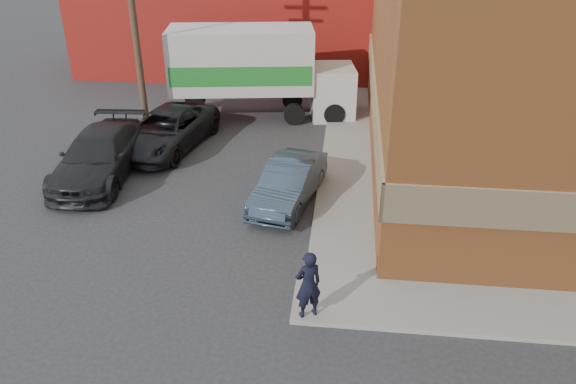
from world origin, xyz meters
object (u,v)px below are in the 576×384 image
(man, at_px, (308,285))
(suv_b, at_px, (99,156))
(utility_pole, at_px, (133,15))
(box_truck, at_px, (259,67))
(sedan, at_px, (289,182))
(warehouse, at_px, (234,15))
(suv_a, at_px, (167,130))

(man, relative_size, suv_b, 0.31)
(utility_pole, bearing_deg, box_truck, 31.59)
(sedan, bearing_deg, box_truck, 117.35)
(warehouse, bearing_deg, suv_a, -91.21)
(sedan, relative_size, suv_a, 0.78)
(suv_b, height_order, box_truck, box_truck)
(warehouse, distance_m, sedan, 16.87)
(sedan, bearing_deg, suv_a, 155.40)
(sedan, distance_m, suv_b, 6.70)
(warehouse, distance_m, suv_b, 15.19)
(man, bearing_deg, utility_pole, -81.81)
(warehouse, bearing_deg, man, -74.72)
(suv_a, relative_size, box_truck, 0.65)
(sedan, distance_m, suv_a, 6.36)
(utility_pole, xyz_separation_m, suv_a, (1.24, -1.24, -4.02))
(warehouse, xyz_separation_m, box_truck, (2.74, -8.39, -0.60))
(warehouse, height_order, sedan, warehouse)
(suv_b, relative_size, box_truck, 0.67)
(warehouse, distance_m, suv_a, 12.42)
(sedan, bearing_deg, warehouse, 118.76)
(man, bearing_deg, warehouse, -101.54)
(suv_a, bearing_deg, man, -45.40)
(sedan, xyz_separation_m, suv_a, (-5.11, 3.78, 0.06))
(man, relative_size, box_truck, 0.21)
(sedan, height_order, suv_a, suv_a)
(utility_pole, bearing_deg, sedan, -38.32)
(box_truck, bearing_deg, sedan, -83.09)
(suv_a, relative_size, suv_b, 0.97)
(sedan, height_order, suv_b, suv_b)
(suv_b, bearing_deg, suv_a, 57.35)
(suv_a, xyz_separation_m, box_truck, (3.00, 3.85, 1.49))
(warehouse, bearing_deg, utility_pole, -97.77)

